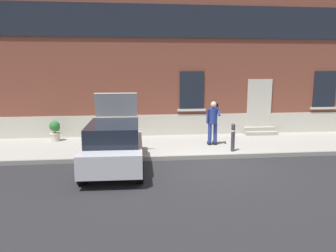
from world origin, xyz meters
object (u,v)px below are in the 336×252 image
at_px(person_on_phone, 213,120).
at_px(planter_cream, 55,130).
at_px(hatchback_car_silver, 114,144).
at_px(planter_terracotta, 122,128).
at_px(bollard_near_person, 233,136).

xyz_separation_m(person_on_phone, planter_cream, (-6.42, 1.45, -0.55)).
height_order(hatchback_car_silver, planter_cream, hatchback_car_silver).
xyz_separation_m(planter_cream, planter_terracotta, (2.77, 0.27, 0.00)).
xyz_separation_m(hatchback_car_silver, planter_cream, (-2.65, 3.75, -0.19)).
relative_size(hatchback_car_silver, planter_terracotta, 4.77).
bearing_deg(hatchback_car_silver, bollard_near_person, 16.01).
relative_size(hatchback_car_silver, bollard_near_person, 3.93).
height_order(bollard_near_person, planter_terracotta, bollard_near_person).
bearing_deg(hatchback_car_silver, person_on_phone, 31.41).
bearing_deg(bollard_near_person, planter_terracotta, 145.98).
relative_size(person_on_phone, planter_terracotta, 2.04).
relative_size(hatchback_car_silver, person_on_phone, 2.34).
bearing_deg(planter_terracotta, planter_cream, -174.47).
distance_m(hatchback_car_silver, planter_cream, 4.60).
bearing_deg(hatchback_car_silver, planter_terracotta, 88.32).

